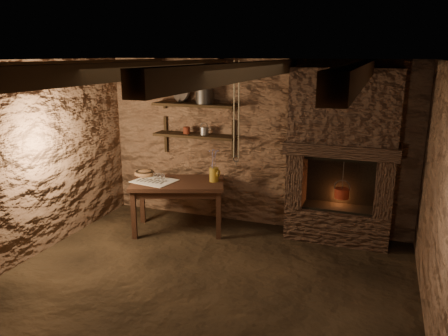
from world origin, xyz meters
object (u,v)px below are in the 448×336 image
(stoneware_jug, at_px, (214,168))
(red_pot, at_px, (342,192))
(iron_stockpot, at_px, (205,97))
(work_table, at_px, (178,204))
(wooden_bowl, at_px, (145,174))

(stoneware_jug, distance_m, red_pot, 1.75)
(iron_stockpot, height_order, red_pot, iron_stockpot)
(work_table, bearing_deg, wooden_bowl, 151.40)
(red_pot, bearing_deg, work_table, -170.18)
(stoneware_jug, relative_size, iron_stockpot, 1.78)
(stoneware_jug, bearing_deg, work_table, -150.18)
(iron_stockpot, bearing_deg, stoneware_jug, -50.60)
(wooden_bowl, bearing_deg, work_table, -8.96)
(stoneware_jug, xyz_separation_m, red_pot, (1.72, 0.21, -0.23))
(iron_stockpot, distance_m, red_pot, 2.31)
(stoneware_jug, xyz_separation_m, wooden_bowl, (-1.06, -0.08, -0.16))
(work_table, distance_m, iron_stockpot, 1.57)
(iron_stockpot, bearing_deg, red_pot, -3.45)
(iron_stockpot, bearing_deg, work_table, -112.87)
(work_table, distance_m, stoneware_jug, 0.74)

